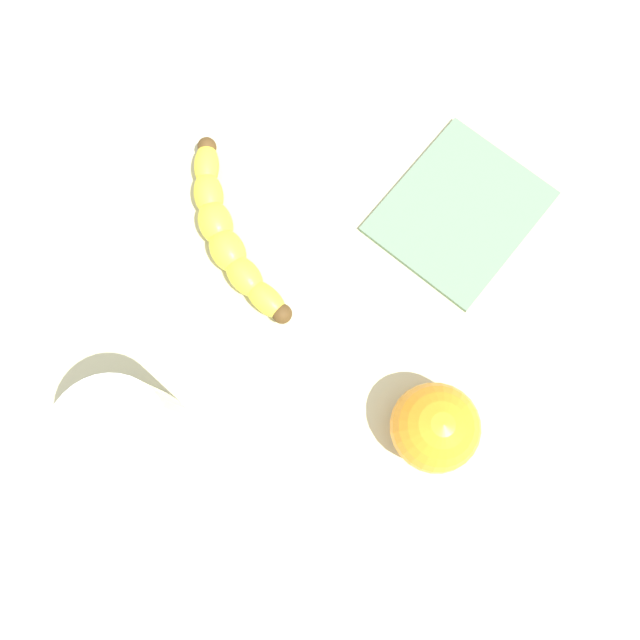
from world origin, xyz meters
The scene contains 5 objects.
wooden_tabletop centered at (0.00, 0.00, 1.50)cm, with size 120.00×120.00×3.00cm, color #C7C091.
banana centered at (8.76, 8.94, 4.65)cm, with size 18.18×12.31×3.31cm.
smoothie_glass centered at (-11.58, 13.55, 7.74)cm, with size 9.52×9.52×10.03cm.
orange_fruit centered at (-7.11, -12.31, 6.91)cm, with size 7.81×7.81×7.81cm, color orange.
folded_napkin centered at (14.82, -13.47, 3.30)cm, with size 15.95×13.28×0.60cm, color slate.
Camera 1 is at (-11.47, -2.91, 59.96)cm, focal length 34.09 mm.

